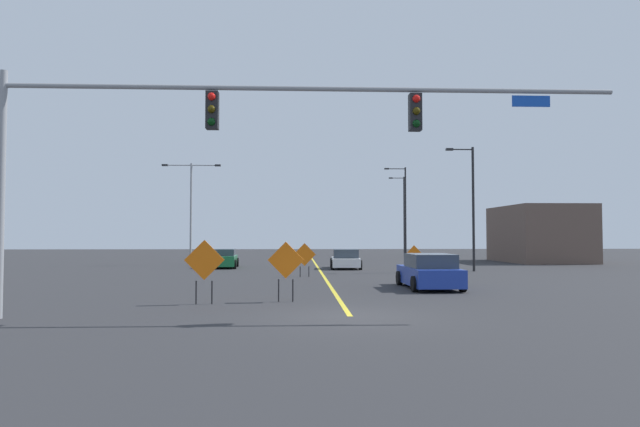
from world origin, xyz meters
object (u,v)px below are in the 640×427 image
at_px(street_lamp_mid_right, 404,208).
at_px(car_white_approaching, 346,259).
at_px(street_lamp_near_right, 191,203).
at_px(car_green_mid, 223,259).
at_px(street_lamp_far_left, 403,212).
at_px(construction_sign_right_shoulder, 286,263).
at_px(construction_sign_right_lane, 204,263).
at_px(construction_sign_median_far, 305,256).
at_px(car_blue_far, 429,272).
at_px(street_lamp_far_right, 471,203).
at_px(construction_sign_median_near, 414,256).
at_px(traffic_signal_assembly, 226,127).

relative_size(street_lamp_mid_right, car_white_approaching, 2.19).
relative_size(street_lamp_near_right, car_green_mid, 1.98).
height_order(street_lamp_near_right, street_lamp_far_left, street_lamp_far_left).
distance_m(construction_sign_right_shoulder, car_white_approaching, 19.00).
relative_size(construction_sign_right_lane, construction_sign_median_far, 1.15).
height_order(street_lamp_near_right, car_white_approaching, street_lamp_near_right).
distance_m(construction_sign_median_far, car_blue_far, 8.52).
bearing_deg(construction_sign_right_lane, street_lamp_mid_right, 69.23).
bearing_deg(street_lamp_far_right, street_lamp_near_right, 155.85).
xyz_separation_m(car_white_approaching, car_green_mid, (-8.48, 1.24, 0.00)).
bearing_deg(street_lamp_mid_right, construction_sign_right_shoulder, -107.25).
bearing_deg(construction_sign_median_near, car_green_mid, 151.96).
bearing_deg(street_lamp_near_right, traffic_signal_assembly, -77.34).
xyz_separation_m(street_lamp_near_right, construction_sign_median_far, (8.59, -12.82, -3.60)).
xyz_separation_m(street_lamp_far_right, construction_sign_right_lane, (-14.04, -15.95, -2.99)).
bearing_deg(car_blue_far, construction_sign_median_near, 81.90).
relative_size(traffic_signal_assembly, street_lamp_far_left, 1.87).
xyz_separation_m(car_blue_far, car_green_mid, (-10.80, 15.40, -0.06)).
distance_m(construction_sign_median_near, car_green_mid, 13.69).
bearing_deg(street_lamp_far_right, street_lamp_far_left, 87.00).
bearing_deg(street_lamp_mid_right, street_lamp_far_left, 79.51).
xyz_separation_m(construction_sign_right_shoulder, construction_sign_right_lane, (-2.67, -0.54, 0.04)).
relative_size(street_lamp_far_left, construction_sign_median_near, 5.51).
relative_size(street_lamp_near_right, construction_sign_median_far, 4.27).
height_order(street_lamp_far_right, car_white_approaching, street_lamp_far_right).
distance_m(street_lamp_far_left, car_green_mid, 31.80).
distance_m(traffic_signal_assembly, construction_sign_right_shoulder, 5.55).
xyz_separation_m(traffic_signal_assembly, street_lamp_mid_right, (12.71, 39.25, -0.28)).
distance_m(construction_sign_right_shoulder, construction_sign_median_far, 11.21).
height_order(street_lamp_far_left, construction_sign_median_far, street_lamp_far_left).
distance_m(street_lamp_mid_right, construction_sign_median_near, 22.96).
height_order(construction_sign_right_lane, construction_sign_median_far, construction_sign_right_lane).
xyz_separation_m(construction_sign_median_near, construction_sign_right_shoulder, (-7.29, -13.43, 0.26)).
bearing_deg(street_lamp_far_left, car_blue_far, -99.53).
bearing_deg(car_white_approaching, street_lamp_mid_right, 66.61).
bearing_deg(construction_sign_right_lane, car_white_approaching, 71.64).
relative_size(street_lamp_mid_right, construction_sign_median_far, 4.95).
height_order(car_blue_far, car_green_mid, car_blue_far).
xyz_separation_m(traffic_signal_assembly, construction_sign_median_near, (8.91, 16.95, -4.24)).
distance_m(construction_sign_right_shoulder, car_green_mid, 20.45).
height_order(street_lamp_far_right, construction_sign_median_far, street_lamp_far_right).
distance_m(street_lamp_mid_right, construction_sign_right_lane, 38.96).
distance_m(street_lamp_far_right, construction_sign_median_far, 11.83).
distance_m(street_lamp_near_right, car_blue_far, 24.27).
bearing_deg(construction_sign_right_lane, construction_sign_right_shoulder, 11.50).
bearing_deg(street_lamp_mid_right, street_lamp_near_right, -148.16).
bearing_deg(street_lamp_mid_right, car_white_approaching, -113.39).
relative_size(construction_sign_median_near, construction_sign_right_shoulder, 0.82).
xyz_separation_m(construction_sign_median_near, car_white_approaching, (-3.60, 5.19, -0.41)).
bearing_deg(construction_sign_median_far, car_white_approaching, 68.73).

